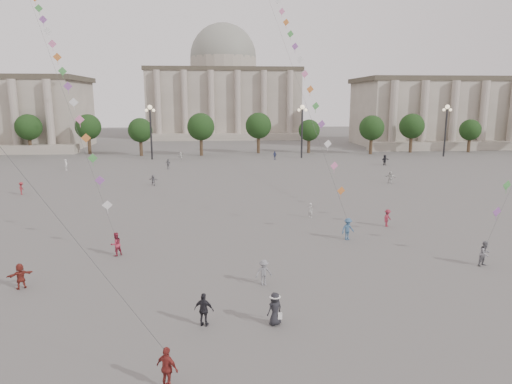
{
  "coord_description": "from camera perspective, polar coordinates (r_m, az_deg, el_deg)",
  "views": [
    {
      "loc": [
        -1.56,
        -21.33,
        11.57
      ],
      "look_at": [
        1.09,
        12.0,
        4.81
      ],
      "focal_mm": 32.0,
      "sensor_mm": 36.0,
      "label": 1
    }
  ],
  "objects": [
    {
      "name": "ground",
      "position": [
        24.31,
        -0.33,
        -16.98
      ],
      "size": [
        360.0,
        360.0,
        0.0
      ],
      "primitive_type": "plane",
      "color": "#52504D",
      "rests_on": "ground"
    },
    {
      "name": "hall_central",
      "position": [
        150.58,
        -4.05,
        12.41
      ],
      "size": [
        48.3,
        34.3,
        35.5
      ],
      "color": "gray",
      "rests_on": "ground"
    },
    {
      "name": "tree_row",
      "position": [
        99.53,
        -3.67,
        7.84
      ],
      "size": [
        137.12,
        5.12,
        8.0
      ],
      "color": "#382A1C",
      "rests_on": "ground"
    },
    {
      "name": "lamp_post_mid_west",
      "position": [
        92.41,
        -13.05,
        8.52
      ],
      "size": [
        2.0,
        0.9,
        10.65
      ],
      "color": "#262628",
      "rests_on": "ground"
    },
    {
      "name": "lamp_post_mid_east",
      "position": [
        92.91,
        5.79,
        8.77
      ],
      "size": [
        2.0,
        0.9,
        10.65
      ],
      "color": "#262628",
      "rests_on": "ground"
    },
    {
      "name": "lamp_post_far_east",
      "position": [
        102.6,
        22.69,
        8.2
      ],
      "size": [
        2.0,
        0.9,
        10.65
      ],
      "color": "#262628",
      "rests_on": "ground"
    },
    {
      "name": "person_crowd_0",
      "position": [
        90.62,
        2.35,
        4.61
      ],
      "size": [
        1.03,
        0.89,
        1.67
      ],
      "primitive_type": "imported",
      "rotation": [
        0.0,
        0.0,
        0.6
      ],
      "color": "navy",
      "rests_on": "ground"
    },
    {
      "name": "person_crowd_4",
      "position": [
        90.23,
        -9.39,
        4.44
      ],
      "size": [
        1.34,
        1.5,
        1.66
      ],
      "primitive_type": "imported",
      "rotation": [
        0.0,
        0.0,
        4.03
      ],
      "color": "silver",
      "rests_on": "ground"
    },
    {
      "name": "person_crowd_6",
      "position": [
        29.35,
        0.98,
        -10.02
      ],
      "size": [
        1.18,
        0.82,
        1.67
      ],
      "primitive_type": "imported",
      "rotation": [
        0.0,
        0.0,
        0.19
      ],
      "color": "slate",
      "rests_on": "ground"
    },
    {
      "name": "person_crowd_7",
      "position": [
        67.24,
        16.45,
        1.79
      ],
      "size": [
        1.64,
        1.25,
        1.73
      ],
      "primitive_type": "imported",
      "rotation": [
        0.0,
        0.0,
        2.61
      ],
      "color": "silver",
      "rests_on": "ground"
    },
    {
      "name": "person_crowd_8",
      "position": [
        44.1,
        16.11,
        -3.14
      ],
      "size": [
        1.2,
        1.16,
        1.64
      ],
      "primitive_type": "imported",
      "rotation": [
        0.0,
        0.0,
        0.73
      ],
      "color": "maroon",
      "rests_on": "ground"
    },
    {
      "name": "person_crowd_9",
      "position": [
        85.69,
        15.8,
        3.87
      ],
      "size": [
        1.8,
        1.36,
        1.9
      ],
      "primitive_type": "imported",
      "rotation": [
        0.0,
        0.0,
        0.52
      ],
      "color": "black",
      "rests_on": "ground"
    },
    {
      "name": "person_crowd_10",
      "position": [
        82.77,
        -22.64,
        3.16
      ],
      "size": [
        0.45,
        0.68,
        1.87
      ],
      "primitive_type": "imported",
      "rotation": [
        0.0,
        0.0,
        1.57
      ],
      "color": "silver",
      "rests_on": "ground"
    },
    {
      "name": "person_crowd_12",
      "position": [
        64.43,
        -12.72,
        1.47
      ],
      "size": [
        1.44,
        0.86,
        1.48
      ],
      "primitive_type": "imported",
      "rotation": [
        0.0,
        0.0,
        2.81
      ],
      "color": "slate",
      "rests_on": "ground"
    },
    {
      "name": "person_crowd_13",
      "position": [
        45.96,
        6.83,
        -2.27
      ],
      "size": [
        0.61,
        0.65,
        1.5
      ],
      "primitive_type": "imported",
      "rotation": [
        0.0,
        0.0,
        2.2
      ],
      "color": "#B6B7B2",
      "rests_on": "ground"
    },
    {
      "name": "person_crowd_16",
      "position": [
        79.34,
        -10.94,
        3.46
      ],
      "size": [
        1.08,
        0.73,
        1.71
      ],
      "primitive_type": "imported",
      "rotation": [
        0.0,
        0.0,
        5.94
      ],
      "color": "slate",
      "rests_on": "ground"
    },
    {
      "name": "person_crowd_17",
      "position": [
        63.79,
        -27.26,
        0.41
      ],
      "size": [
        0.69,
        1.07,
        1.57
      ],
      "primitive_type": "imported",
      "rotation": [
        0.0,
        0.0,
        1.68
      ],
      "color": "maroon",
      "rests_on": "ground"
    },
    {
      "name": "tourist_0",
      "position": [
        20.12,
        -11.03,
        -20.79
      ],
      "size": [
        1.13,
        0.96,
        1.82
      ],
      "primitive_type": "imported",
      "rotation": [
        0.0,
        0.0,
        2.55
      ],
      "color": "maroon",
      "rests_on": "ground"
    },
    {
      "name": "tourist_1",
      "position": [
        24.55,
        -6.51,
        -14.41
      ],
      "size": [
        1.13,
        0.73,
        1.8
      ],
      "primitive_type": "imported",
      "rotation": [
        0.0,
        0.0,
        2.84
      ],
      "color": "black",
      "rests_on": "ground"
    },
    {
      "name": "tourist_2",
      "position": [
        32.35,
        -27.37,
        -9.31
      ],
      "size": [
        1.54,
        1.23,
        1.64
      ],
      "primitive_type": "imported",
      "rotation": [
        0.0,
        0.0,
        3.72
      ],
      "color": "maroon",
      "rests_on": "ground"
    },
    {
      "name": "kite_flyer_0",
      "position": [
        36.15,
        -17.1,
        -6.25
      ],
      "size": [
        1.11,
        1.1,
        1.81
      ],
      "primitive_type": "imported",
      "rotation": [
        0.0,
        0.0,
        3.89
      ],
      "color": "#9E2B41",
      "rests_on": "ground"
    },
    {
      "name": "kite_flyer_1",
      "position": [
        39.17,
        11.41,
        -4.55
      ],
      "size": [
        1.39,
        1.11,
        1.88
      ],
      "primitive_type": "imported",
      "rotation": [
        0.0,
        0.0,
        0.4
      ],
      "color": "#355679",
      "rests_on": "ground"
    },
    {
      "name": "kite_flyer_2",
      "position": [
        36.33,
        26.71,
        -6.88
      ],
      "size": [
        1.09,
        0.99,
        1.83
      ],
      "primitive_type": "imported",
      "rotation": [
        0.0,
        0.0,
        0.4
      ],
      "color": "slate",
      "rests_on": "ground"
    },
    {
      "name": "hat_person",
      "position": [
        24.53,
        2.39,
        -14.32
      ],
      "size": [
        1.03,
        0.93,
        1.77
      ],
      "color": "black",
      "rests_on": "ground"
    },
    {
      "name": "kite_train_west",
      "position": [
        55.14,
        -25.88,
        20.41
      ],
      "size": [
        20.56,
        32.62,
        53.03
      ],
      "color": "#3F3F3F",
      "rests_on": "ground"
    }
  ]
}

